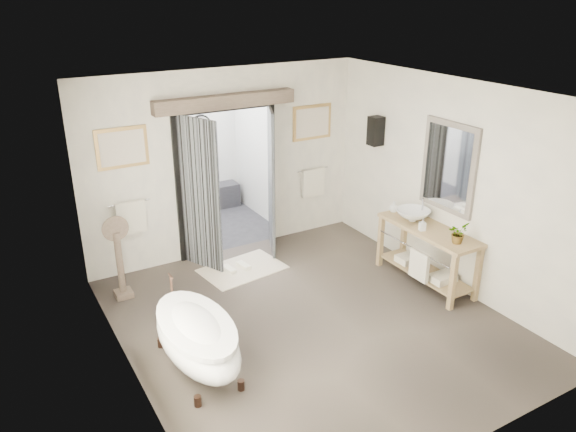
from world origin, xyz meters
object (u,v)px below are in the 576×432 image
object	(u,v)px
clawfoot_tub	(197,337)
vanity	(426,251)
rug	(243,269)
basin	(413,215)

from	to	relation	value
clawfoot_tub	vanity	xyz separation A→B (m)	(3.55, 0.19, 0.11)
rug	vanity	bearing A→B (deg)	-38.80
rug	basin	bearing A→B (deg)	-32.83
vanity	basin	xyz separation A→B (m)	(0.00, 0.33, 0.43)
basin	rug	bearing A→B (deg)	171.81
clawfoot_tub	rug	xyz separation A→B (m)	(1.46, 1.87, -0.39)
clawfoot_tub	rug	bearing A→B (deg)	52.09
clawfoot_tub	basin	size ratio (longest dim) A/B	3.37
clawfoot_tub	vanity	distance (m)	3.55
basin	clawfoot_tub	bearing A→B (deg)	-146.95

